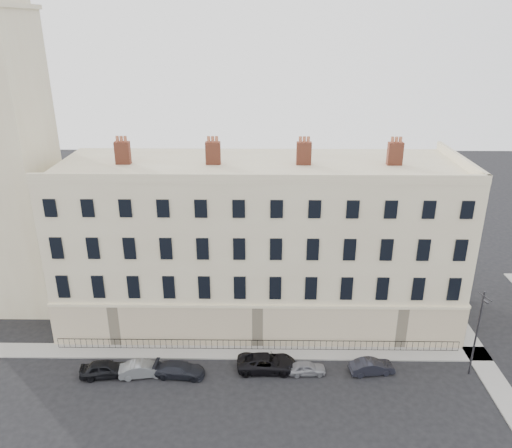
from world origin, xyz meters
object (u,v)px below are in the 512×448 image
object	(u,v)px
car_f	(372,367)
streetlamp	(477,330)
car_a	(105,369)
car_e	(307,368)
car_d	(267,363)
car_c	(180,370)
car_b	(143,369)

from	to	relation	value
car_f	streetlamp	distance (m)	8.74
car_a	car_f	distance (m)	21.64
streetlamp	car_e	bearing A→B (deg)	162.53
streetlamp	car_d	bearing A→B (deg)	160.98
car_c	car_e	world-z (taller)	car_c
car_c	streetlamp	bearing A→B (deg)	-83.93
car_a	car_d	world-z (taller)	car_a
car_a	car_b	world-z (taller)	car_a
car_e	streetlamp	xyz separation A→B (m)	(13.27, 0.06, 3.71)
car_f	streetlamp	world-z (taller)	streetlamp
car_b	car_e	size ratio (longest dim) A/B	1.21
car_a	car_e	xyz separation A→B (m)	(16.31, 0.52, -0.15)
car_f	car_e	bearing A→B (deg)	83.62
car_c	car_b	bearing A→B (deg)	95.03
car_b	car_e	xyz separation A→B (m)	(13.30, 0.42, -0.09)
car_c	car_e	bearing A→B (deg)	-82.78
car_a	car_e	world-z (taller)	car_a
car_d	car_f	distance (m)	8.58
car_e	streetlamp	size ratio (longest dim) A/B	0.41
car_c	car_f	xyz separation A→B (m)	(15.62, 0.57, 0.01)
car_e	streetlamp	bearing A→B (deg)	-93.03
car_b	car_a	bearing A→B (deg)	82.24
car_b	car_c	bearing A→B (deg)	-99.49
car_c	car_d	size ratio (longest dim) A/B	0.84
car_c	streetlamp	xyz separation A→B (m)	(23.57, 0.47, 3.64)
car_d	car_f	bearing A→B (deg)	-92.29
car_c	car_e	xyz separation A→B (m)	(10.30, 0.41, -0.07)
streetlamp	car_a	bearing A→B (deg)	163.39
car_c	car_f	size ratio (longest dim) A/B	1.13
car_f	car_c	bearing A→B (deg)	84.05
car_d	car_f	size ratio (longest dim) A/B	1.34
car_d	streetlamp	size ratio (longest dim) A/B	0.64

